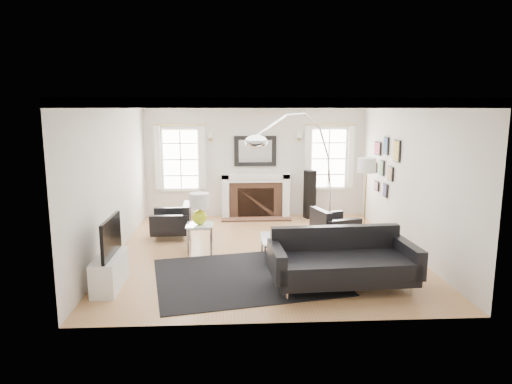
{
  "coord_description": "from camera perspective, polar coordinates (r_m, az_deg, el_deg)",
  "views": [
    {
      "loc": [
        -0.6,
        -8.37,
        2.66
      ],
      "look_at": [
        -0.13,
        0.3,
        1.09
      ],
      "focal_mm": 32.0,
      "sensor_mm": 36.0,
      "label": 1
    }
  ],
  "objects": [
    {
      "name": "ceiling",
      "position": [
        8.39,
        0.99,
        11.19
      ],
      "size": [
        5.5,
        6.0,
        0.02
      ],
      "primitive_type": "cube",
      "color": "white",
      "rests_on": "back_wall"
    },
    {
      "name": "coffee_table",
      "position": [
        8.23,
        3.83,
        -5.94
      ],
      "size": [
        0.91,
        0.91,
        0.4
      ],
      "color": "silver",
      "rests_on": "floor"
    },
    {
      "name": "left_wall",
      "position": [
        8.73,
        -17.36,
        1.46
      ],
      "size": [
        0.04,
        6.0,
        2.8
      ],
      "primitive_type": "cube",
      "color": "beige",
      "rests_on": "floor"
    },
    {
      "name": "back_wall",
      "position": [
        11.45,
        -0.11,
        3.92
      ],
      "size": [
        5.5,
        0.04,
        2.8
      ],
      "primitive_type": "cube",
      "color": "beige",
      "rests_on": "floor"
    },
    {
      "name": "side_table_left",
      "position": [
        8.63,
        -7.02,
        -4.73
      ],
      "size": [
        0.5,
        0.5,
        0.55
      ],
      "color": "silver",
      "rests_on": "floor"
    },
    {
      "name": "window_right",
      "position": [
        11.64,
        9.06,
        4.18
      ],
      "size": [
        1.24,
        0.15,
        1.62
      ],
      "color": "white",
      "rests_on": "back_wall"
    },
    {
      "name": "front_wall",
      "position": [
        5.55,
        3.17,
        -2.92
      ],
      "size": [
        5.5,
        0.04,
        2.8
      ],
      "primitive_type": "cube",
      "color": "beige",
      "rests_on": "floor"
    },
    {
      "name": "area_rug",
      "position": [
        7.51,
        -1.27,
        -10.45
      ],
      "size": [
        3.24,
        2.87,
        0.01
      ],
      "primitive_type": "cube",
      "rotation": [
        0.0,
        0.0,
        0.19
      ],
      "color": "black",
      "rests_on": "floor"
    },
    {
      "name": "armchair_left",
      "position": [
        9.77,
        -10.28,
        -3.73
      ],
      "size": [
        0.83,
        0.91,
        0.59
      ],
      "color": "black",
      "rests_on": "floor"
    },
    {
      "name": "floor",
      "position": [
        8.8,
        0.93,
        -7.36
      ],
      "size": [
        6.0,
        6.0,
        0.0
      ],
      "primitive_type": "plane",
      "color": "#A97946",
      "rests_on": "ground"
    },
    {
      "name": "gourd_lamp",
      "position": [
        8.53,
        -7.08,
        -1.82
      ],
      "size": [
        0.37,
        0.37,
        0.6
      ],
      "color": "#CFE01C",
      "rests_on": "side_table_left"
    },
    {
      "name": "gallery_wall",
      "position": [
        10.28,
        15.75,
        3.56
      ],
      "size": [
        0.04,
        1.73,
        1.29
      ],
      "color": "black",
      "rests_on": "right_wall"
    },
    {
      "name": "stick_floor_lamp",
      "position": [
        9.13,
        13.66,
        2.7
      ],
      "size": [
        0.35,
        0.35,
        1.74
      ],
      "color": "#B2923D",
      "rests_on": "floor"
    },
    {
      "name": "tv_unit",
      "position": [
        7.3,
        -17.8,
        -8.91
      ],
      "size": [
        0.35,
        1.0,
        1.09
      ],
      "color": "white",
      "rests_on": "floor"
    },
    {
      "name": "orange_vase",
      "position": [
        7.31,
        8.0,
        -6.32
      ],
      "size": [
        0.12,
        0.12,
        0.19
      ],
      "color": "#C05C18",
      "rests_on": "nesting_table"
    },
    {
      "name": "window_left",
      "position": [
        11.45,
        -9.41,
        4.07
      ],
      "size": [
        1.24,
        0.15,
        1.62
      ],
      "color": "white",
      "rests_on": "back_wall"
    },
    {
      "name": "speaker_tower",
      "position": [
        11.37,
        6.73,
        -0.29
      ],
      "size": [
        0.3,
        0.3,
        1.19
      ],
      "primitive_type": "cube",
      "rotation": [
        0.0,
        0.0,
        0.28
      ],
      "color": "black",
      "rests_on": "floor"
    },
    {
      "name": "crown_molding",
      "position": [
        8.39,
        0.99,
        10.78
      ],
      "size": [
        5.5,
        6.0,
        0.12
      ],
      "primitive_type": "cube",
      "color": "white",
      "rests_on": "back_wall"
    },
    {
      "name": "nesting_table",
      "position": [
        7.38,
        7.96,
        -7.93
      ],
      "size": [
        0.44,
        0.37,
        0.49
      ],
      "color": "silver",
      "rests_on": "floor"
    },
    {
      "name": "armchair_right",
      "position": [
        9.42,
        9.53,
        -4.29
      ],
      "size": [
        0.96,
        1.02,
        0.57
      ],
      "color": "black",
      "rests_on": "floor"
    },
    {
      "name": "fireplace",
      "position": [
        11.37,
        -0.05,
        -0.5
      ],
      "size": [
        1.7,
        0.69,
        1.11
      ],
      "color": "white",
      "rests_on": "floor"
    },
    {
      "name": "arc_floor_lamp",
      "position": [
        8.44,
        5.12,
        2.03
      ],
      "size": [
        1.91,
        1.77,
        2.7
      ],
      "color": "silver",
      "rests_on": "floor"
    },
    {
      "name": "mantel_mirror",
      "position": [
        11.38,
        -0.1,
        5.14
      ],
      "size": [
        1.05,
        0.07,
        0.75
      ],
      "color": "black",
      "rests_on": "back_wall"
    },
    {
      "name": "sofa",
      "position": [
        7.12,
        10.61,
        -8.58
      ],
      "size": [
        2.22,
        1.12,
        0.71
      ],
      "color": "black",
      "rests_on": "floor"
    },
    {
      "name": "right_wall",
      "position": [
        9.1,
        18.51,
        1.74
      ],
      "size": [
        0.04,
        6.0,
        2.8
      ],
      "primitive_type": "cube",
      "color": "beige",
      "rests_on": "floor"
    }
  ]
}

